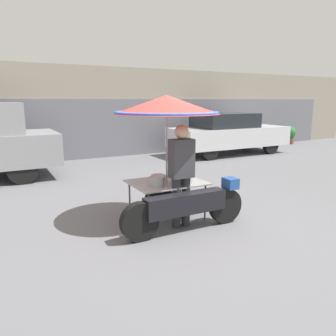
# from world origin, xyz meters

# --- Properties ---
(ground_plane) EXTENTS (36.00, 36.00, 0.00)m
(ground_plane) POSITION_xyz_m (0.00, 0.00, 0.00)
(ground_plane) COLOR slate
(shopfront_building) EXTENTS (28.00, 2.06, 3.21)m
(shopfront_building) POSITION_xyz_m (0.00, 7.95, 1.60)
(shopfront_building) COLOR gray
(shopfront_building) RESTS_ON ground
(vendor_motorcycle_cart) EXTENTS (2.16, 1.76, 2.12)m
(vendor_motorcycle_cart) POSITION_xyz_m (-0.14, 0.20, 1.61)
(vendor_motorcycle_cart) COLOR black
(vendor_motorcycle_cart) RESTS_ON ground
(vendor_person) EXTENTS (0.38, 0.22, 1.67)m
(vendor_person) POSITION_xyz_m (-0.10, -0.13, 0.94)
(vendor_person) COLOR #2D2D33
(vendor_person) RESTS_ON ground
(parked_car) EXTENTS (4.64, 1.78, 1.57)m
(parked_car) POSITION_xyz_m (5.25, 5.40, 0.81)
(parked_car) COLOR black
(parked_car) RESTS_ON ground
(potted_plant) EXTENTS (0.58, 0.58, 0.84)m
(potted_plant) POSITION_xyz_m (9.75, 6.43, 0.46)
(potted_plant) COLOR brown
(potted_plant) RESTS_ON ground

